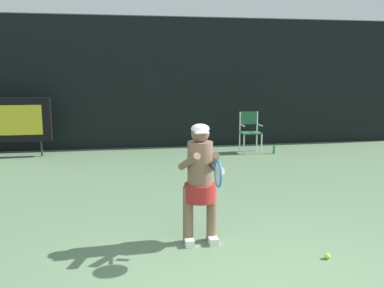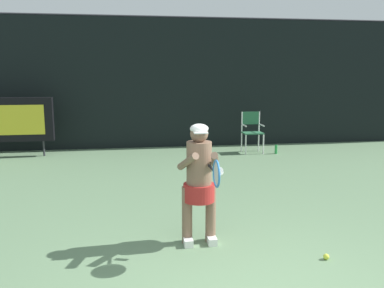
{
  "view_description": "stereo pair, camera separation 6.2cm",
  "coord_description": "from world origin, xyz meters",
  "px_view_note": "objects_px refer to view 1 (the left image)",
  "views": [
    {
      "loc": [
        -1.14,
        -3.12,
        2.12
      ],
      "look_at": [
        -0.15,
        2.89,
        1.05
      ],
      "focal_mm": 38.24,
      "sensor_mm": 36.0,
      "label": 1
    },
    {
      "loc": [
        -1.08,
        -3.13,
        2.12
      ],
      "look_at": [
        -0.15,
        2.89,
        1.05
      ],
      "focal_mm": 38.24,
      "sensor_mm": 36.0,
      "label": 2
    }
  ],
  "objects_px": {
    "umpire_chair": "(250,129)",
    "tennis_ball_loose": "(327,256)",
    "tennis_racket": "(218,173)",
    "tennis_player": "(200,179)",
    "scoreboard": "(5,120)",
    "water_bottle": "(274,149)"
  },
  "relations": [
    {
      "from": "umpire_chair",
      "to": "tennis_ball_loose",
      "type": "relative_size",
      "value": 15.88
    },
    {
      "from": "tennis_racket",
      "to": "tennis_player",
      "type": "bearing_deg",
      "value": 110.69
    },
    {
      "from": "scoreboard",
      "to": "tennis_player",
      "type": "distance_m",
      "value": 7.09
    },
    {
      "from": "tennis_ball_loose",
      "to": "tennis_racket",
      "type": "bearing_deg",
      "value": 171.0
    },
    {
      "from": "water_bottle",
      "to": "umpire_chair",
      "type": "bearing_deg",
      "value": 152.15
    },
    {
      "from": "water_bottle",
      "to": "tennis_ball_loose",
      "type": "relative_size",
      "value": 3.9
    },
    {
      "from": "water_bottle",
      "to": "tennis_ball_loose",
      "type": "distance_m",
      "value": 6.23
    },
    {
      "from": "scoreboard",
      "to": "tennis_player",
      "type": "relative_size",
      "value": 1.46
    },
    {
      "from": "scoreboard",
      "to": "water_bottle",
      "type": "relative_size",
      "value": 8.3
    },
    {
      "from": "scoreboard",
      "to": "tennis_racket",
      "type": "xyz_separation_m",
      "value": [
        3.94,
        -6.46,
        0.07
      ]
    },
    {
      "from": "water_bottle",
      "to": "tennis_racket",
      "type": "relative_size",
      "value": 0.44
    },
    {
      "from": "scoreboard",
      "to": "umpire_chair",
      "type": "bearing_deg",
      "value": -3.14
    },
    {
      "from": "umpire_chair",
      "to": "tennis_racket",
      "type": "height_order",
      "value": "tennis_racket"
    },
    {
      "from": "scoreboard",
      "to": "tennis_player",
      "type": "bearing_deg",
      "value": -57.19
    },
    {
      "from": "umpire_chair",
      "to": "tennis_ball_loose",
      "type": "height_order",
      "value": "umpire_chair"
    },
    {
      "from": "tennis_player",
      "to": "tennis_ball_loose",
      "type": "height_order",
      "value": "tennis_player"
    },
    {
      "from": "scoreboard",
      "to": "water_bottle",
      "type": "bearing_deg",
      "value": -5.43
    },
    {
      "from": "umpire_chair",
      "to": "tennis_player",
      "type": "bearing_deg",
      "value": -113.14
    },
    {
      "from": "umpire_chair",
      "to": "tennis_racket",
      "type": "distance_m",
      "value": 6.55
    },
    {
      "from": "scoreboard",
      "to": "tennis_racket",
      "type": "bearing_deg",
      "value": -58.62
    },
    {
      "from": "umpire_chair",
      "to": "tennis_racket",
      "type": "bearing_deg",
      "value": -110.59
    },
    {
      "from": "tennis_racket",
      "to": "tennis_ball_loose",
      "type": "distance_m",
      "value": 1.61
    }
  ]
}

